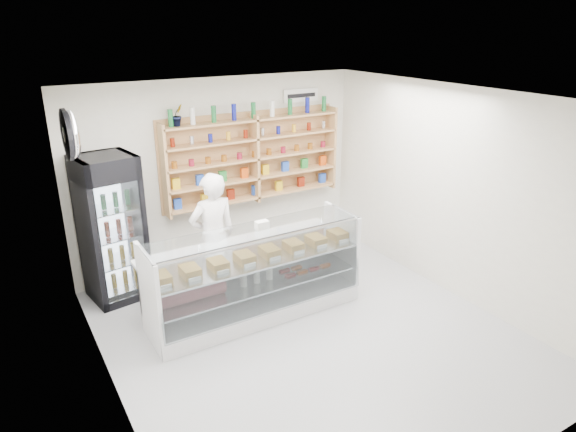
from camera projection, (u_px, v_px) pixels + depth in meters
room at (312, 226)px, 5.68m from camera, size 5.00×5.00×5.00m
display_counter at (255, 290)px, 6.51m from camera, size 2.71×0.81×1.18m
shop_worker at (213, 237)px, 6.75m from camera, size 0.64×0.42×1.74m
drinks_cooler at (112, 229)px, 6.71m from camera, size 0.80×0.79×1.97m
wall_shelving at (255, 158)px, 7.73m from camera, size 2.84×0.28×1.33m
potted_plant at (177, 115)px, 6.91m from camera, size 0.20×0.18×0.30m
security_mirror at (72, 134)px, 5.23m from camera, size 0.15×0.50×0.50m
wall_sign at (301, 95)px, 7.96m from camera, size 0.62×0.03×0.20m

